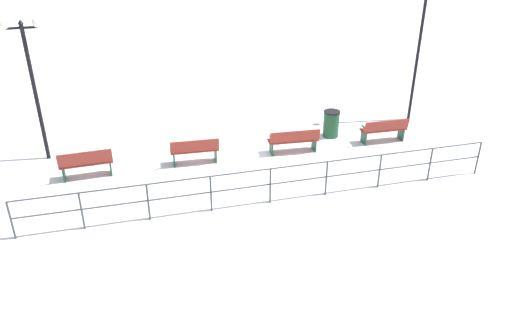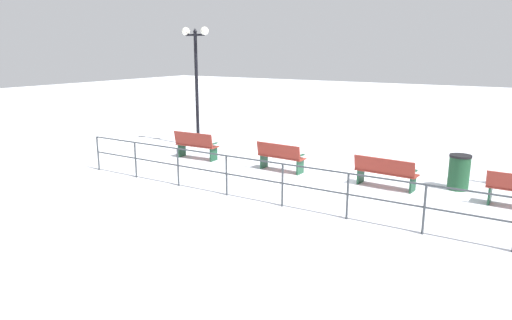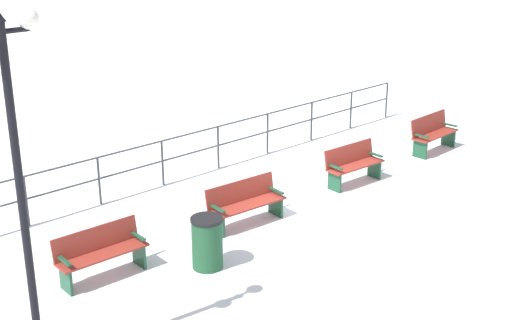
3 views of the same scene
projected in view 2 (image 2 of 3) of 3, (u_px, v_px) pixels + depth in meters
name	position (u px, v px, depth m)	size (l,w,h in m)	color
ground_plane	(330.00, 178.00, 13.69)	(80.00, 80.00, 0.00)	white
bench_second	(385.00, 172.00, 12.65)	(0.64, 1.71, 0.87)	maroon
bench_third	(280.00, 156.00, 14.37)	(0.57, 1.55, 0.90)	maroon
bench_fourth	(196.00, 145.00, 15.98)	(0.57, 1.58, 0.96)	maroon
lamppost_middle	(196.00, 62.00, 17.44)	(0.30, 1.19, 4.51)	black
waterfront_railing	(283.00, 178.00, 11.10)	(0.05, 13.21, 1.08)	#383D42
trash_bin	(459.00, 172.00, 12.53)	(0.57, 0.57, 0.96)	#1E4C2D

